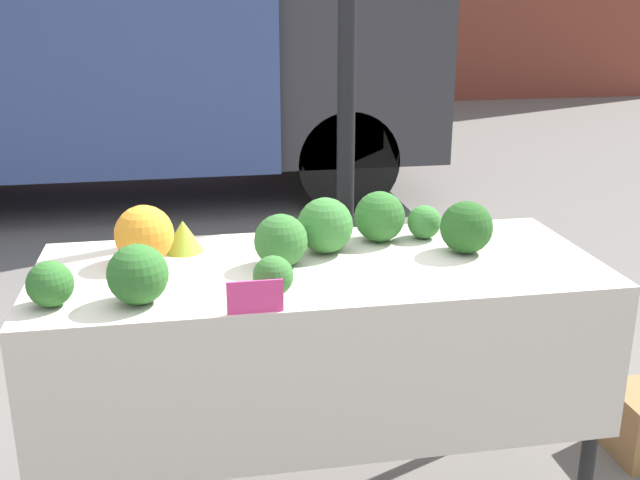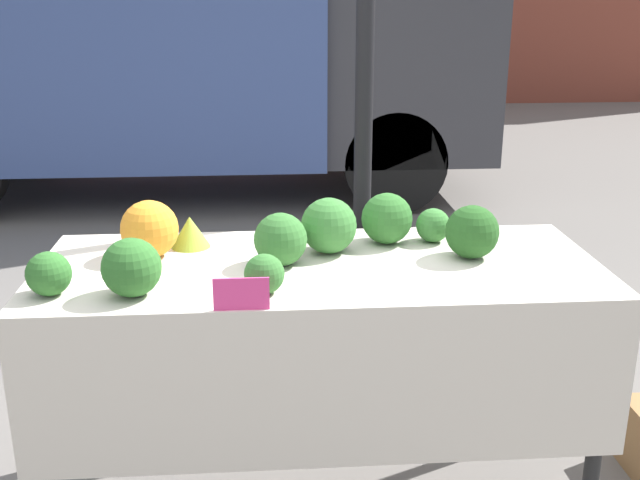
# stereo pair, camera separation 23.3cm
# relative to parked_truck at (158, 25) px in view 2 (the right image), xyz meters

# --- Properties ---
(tent_pole) EXTENTS (0.07, 0.07, 2.63)m
(tent_pole) POSITION_rel_parked_truck_xyz_m (1.26, -3.73, -0.13)
(tent_pole) COLOR black
(tent_pole) RESTS_ON ground_plane
(parked_truck) EXTENTS (5.12, 1.93, 2.70)m
(parked_truck) POSITION_rel_parked_truck_xyz_m (0.00, 0.00, 0.00)
(parked_truck) COLOR #384C84
(parked_truck) RESTS_ON ground_plane
(market_table) EXTENTS (1.79, 0.73, 0.87)m
(market_table) POSITION_rel_parked_truck_xyz_m (1.04, -4.41, -0.69)
(market_table) COLOR beige
(market_table) RESTS_ON ground_plane
(orange_cauliflower) EXTENTS (0.19, 0.19, 0.19)m
(orange_cauliflower) POSITION_rel_parked_truck_xyz_m (0.49, -4.24, -0.47)
(orange_cauliflower) COLOR orange
(orange_cauliflower) RESTS_ON market_table
(romanesco_head) EXTENTS (0.13, 0.13, 0.11)m
(romanesco_head) POSITION_rel_parked_truck_xyz_m (0.62, -4.15, -0.51)
(romanesco_head) COLOR #93B238
(romanesco_head) RESTS_ON market_table
(broccoli_head_0) EXTENTS (0.19, 0.19, 0.19)m
(broccoli_head_0) POSITION_rel_parked_truck_xyz_m (1.08, -4.24, -0.47)
(broccoli_head_0) COLOR #387533
(broccoli_head_0) RESTS_ON market_table
(broccoli_head_1) EXTENTS (0.17, 0.17, 0.17)m
(broccoli_head_1) POSITION_rel_parked_truck_xyz_m (0.92, -4.35, -0.48)
(broccoli_head_1) COLOR #336B2D
(broccoli_head_1) RESTS_ON market_table
(broccoli_head_2) EXTENTS (0.12, 0.12, 0.12)m
(broccoli_head_2) POSITION_rel_parked_truck_xyz_m (0.87, -4.58, -0.51)
(broccoli_head_2) COLOR #336B2D
(broccoli_head_2) RESTS_ON market_table
(broccoli_head_3) EXTENTS (0.17, 0.17, 0.17)m
(broccoli_head_3) POSITION_rel_parked_truck_xyz_m (1.54, -4.33, -0.48)
(broccoli_head_3) COLOR #23511E
(broccoli_head_3) RESTS_ON market_table
(broccoli_head_4) EXTENTS (0.12, 0.12, 0.12)m
(broccoli_head_4) POSITION_rel_parked_truck_xyz_m (1.45, -4.15, -0.51)
(broccoli_head_4) COLOR #387533
(broccoli_head_4) RESTS_ON market_table
(broccoli_head_5) EXTENTS (0.17, 0.17, 0.17)m
(broccoli_head_5) POSITION_rel_parked_truck_xyz_m (0.49, -4.57, -0.48)
(broccoli_head_5) COLOR #2D6628
(broccoli_head_5) RESTS_ON market_table
(broccoli_head_6) EXTENTS (0.18, 0.18, 0.18)m
(broccoli_head_6) POSITION_rel_parked_truck_xyz_m (1.29, -4.16, -0.48)
(broccoli_head_6) COLOR #2D6628
(broccoli_head_6) RESTS_ON market_table
(broccoli_head_7) EXTENTS (0.13, 0.13, 0.13)m
(broccoli_head_7) POSITION_rel_parked_truck_xyz_m (0.25, -4.55, -0.50)
(broccoli_head_7) COLOR #2D6628
(broccoli_head_7) RESTS_ON market_table
(price_sign) EXTENTS (0.15, 0.01, 0.09)m
(price_sign) POSITION_rel_parked_truck_xyz_m (0.80, -4.70, -0.52)
(price_sign) COLOR #E53D84
(price_sign) RESTS_ON market_table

